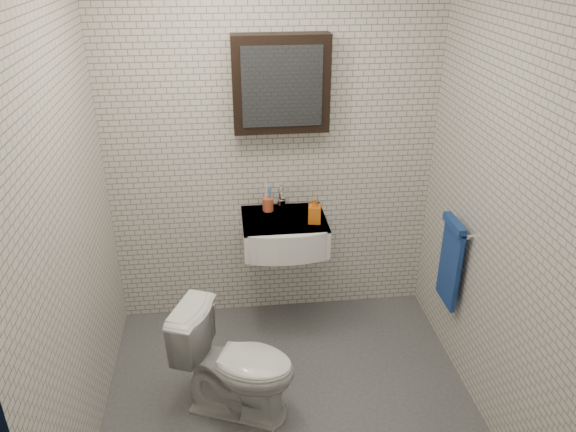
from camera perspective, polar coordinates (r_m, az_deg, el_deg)
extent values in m
cube|color=#494C50|center=(3.56, 0.22, -18.31)|extent=(2.20, 2.00, 0.01)
cube|color=silver|center=(3.74, -1.57, 6.76)|extent=(2.20, 0.02, 2.50)
cube|color=silver|center=(1.99, 3.77, -12.94)|extent=(2.20, 0.02, 2.50)
cube|color=silver|center=(2.92, -21.74, -1.15)|extent=(0.02, 2.00, 2.50)
cube|color=silver|center=(3.14, 20.65, 0.98)|extent=(0.02, 2.00, 2.50)
cube|color=white|center=(3.74, -0.40, -1.61)|extent=(0.55, 0.45, 0.20)
cylinder|color=silver|center=(3.72, -0.44, -0.27)|extent=(0.31, 0.31, 0.02)
cylinder|color=silver|center=(3.71, -0.44, -0.16)|extent=(0.04, 0.04, 0.01)
cube|color=white|center=(3.70, -0.41, -0.31)|extent=(0.55, 0.45, 0.01)
cylinder|color=silver|center=(3.83, -0.68, 1.26)|extent=(0.06, 0.06, 0.06)
cylinder|color=silver|center=(3.80, -0.68, 2.08)|extent=(0.03, 0.03, 0.08)
cylinder|color=silver|center=(3.74, -0.59, 2.12)|extent=(0.02, 0.12, 0.02)
cube|color=silver|center=(3.81, -0.73, 3.02)|extent=(0.02, 0.09, 0.01)
cube|color=black|center=(3.55, -0.73, 13.27)|extent=(0.60, 0.14, 0.60)
cube|color=#3F444C|center=(3.47, -0.60, 12.98)|extent=(0.49, 0.01, 0.49)
cylinder|color=silver|center=(3.53, 16.91, -1.01)|extent=(0.02, 0.30, 0.02)
cylinder|color=silver|center=(3.64, 16.45, -0.07)|extent=(0.04, 0.02, 0.02)
cylinder|color=silver|center=(3.43, 18.01, -1.98)|extent=(0.04, 0.02, 0.02)
cube|color=#223E9F|center=(3.65, 16.14, -4.79)|extent=(0.03, 0.26, 0.54)
cube|color=#223E9F|center=(3.51, 16.56, -0.82)|extent=(0.05, 0.26, 0.05)
cylinder|color=#C15330|center=(3.79, -2.05, 1.20)|extent=(0.09, 0.09, 0.09)
cylinder|color=white|center=(3.75, -2.26, 1.94)|extent=(0.02, 0.03, 0.17)
cylinder|color=#4287D3|center=(3.76, -1.89, 1.85)|extent=(0.01, 0.02, 0.15)
cylinder|color=white|center=(3.77, -2.15, 2.15)|extent=(0.02, 0.03, 0.18)
cylinder|color=#4287D3|center=(3.77, -1.83, 2.02)|extent=(0.02, 0.04, 0.16)
imported|color=orange|center=(3.61, 2.72, 0.62)|extent=(0.09, 0.09, 0.18)
imported|color=white|center=(3.30, -5.24, -14.70)|extent=(0.77, 0.61, 0.69)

